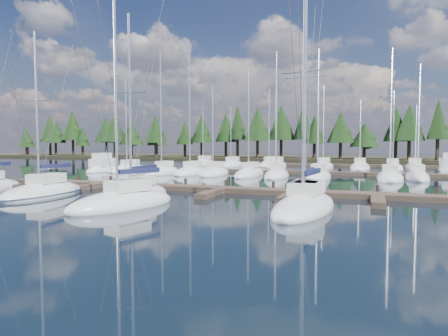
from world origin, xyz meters
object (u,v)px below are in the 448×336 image
at_px(front_sailboat_1, 43,193).
at_px(motor_yacht_left, 104,168).
at_px(main_dock, 221,190).
at_px(front_sailboat_4, 305,204).
at_px(front_sailboat_3, 123,203).
at_px(front_sailboat_2, 135,197).
at_px(front_sailboat_5, 305,207).

relative_size(front_sailboat_1, motor_yacht_left, 1.44).
xyz_separation_m(main_dock, front_sailboat_1, (-11.94, -6.81, 0.07)).
bearing_deg(front_sailboat_4, front_sailboat_3, -162.61).
height_order(main_dock, front_sailboat_4, front_sailboat_4).
bearing_deg(front_sailboat_4, front_sailboat_1, -177.07).
relative_size(main_dock, front_sailboat_2, 3.24).
distance_m(front_sailboat_3, front_sailboat_4, 11.38).
bearing_deg(motor_yacht_left, main_dock, -35.33).
bearing_deg(front_sailboat_4, front_sailboat_5, -82.33).
bearing_deg(motor_yacht_left, front_sailboat_4, -35.68).
bearing_deg(front_sailboat_2, front_sailboat_5, -1.56).
bearing_deg(front_sailboat_2, motor_yacht_left, 130.95).
xyz_separation_m(front_sailboat_3, front_sailboat_5, (10.99, 2.47, -0.01)).
distance_m(front_sailboat_5, motor_yacht_left, 41.04).
distance_m(front_sailboat_4, front_sailboat_5, 0.94).
height_order(main_dock, motor_yacht_left, motor_yacht_left).
bearing_deg(front_sailboat_4, main_dock, 143.20).
height_order(main_dock, front_sailboat_5, front_sailboat_5).
bearing_deg(front_sailboat_4, front_sailboat_2, -177.06).
distance_m(main_dock, motor_yacht_left, 30.70).
relative_size(front_sailboat_3, front_sailboat_5, 1.01).
relative_size(front_sailboat_1, front_sailboat_5, 0.89).
xyz_separation_m(front_sailboat_1, front_sailboat_5, (19.82, 0.07, 0.01)).
height_order(front_sailboat_3, front_sailboat_5, front_sailboat_3).
xyz_separation_m(main_dock, front_sailboat_3, (-3.10, -9.20, 0.09)).
bearing_deg(front_sailboat_1, front_sailboat_4, 2.93).
height_order(front_sailboat_1, front_sailboat_4, front_sailboat_4).
relative_size(front_sailboat_1, front_sailboat_2, 0.96).
height_order(main_dock, front_sailboat_1, front_sailboat_1).
bearing_deg(front_sailboat_5, main_dock, 139.48).
bearing_deg(main_dock, front_sailboat_3, -108.63).
bearing_deg(motor_yacht_left, front_sailboat_5, -36.64).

